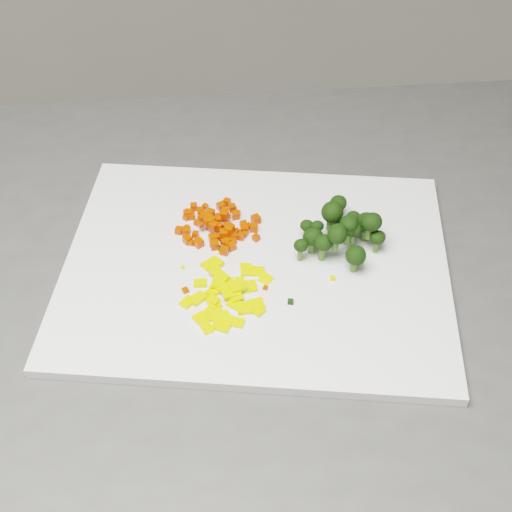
{
  "coord_description": "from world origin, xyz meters",
  "views": [
    {
      "loc": [
        0.27,
        0.06,
        1.46
      ],
      "look_at": [
        0.3,
        0.61,
        0.92
      ],
      "focal_mm": 50.0,
      "sensor_mm": 36.0,
      "label": 1
    }
  ],
  "objects_px": {
    "carrot_pile": "(219,220)",
    "cutting_board": "(256,266)",
    "counter_block": "(241,479)",
    "pepper_pile": "(221,287)",
    "broccoli_pile": "(347,230)"
  },
  "relations": [
    {
      "from": "carrot_pile",
      "to": "cutting_board",
      "type": "bearing_deg",
      "value": -54.97
    },
    {
      "from": "counter_block",
      "to": "pepper_pile",
      "type": "distance_m",
      "value": 0.47
    },
    {
      "from": "pepper_pile",
      "to": "broccoli_pile",
      "type": "relative_size",
      "value": 0.97
    },
    {
      "from": "carrot_pile",
      "to": "broccoli_pile",
      "type": "xyz_separation_m",
      "value": [
        0.14,
        -0.04,
        0.01
      ]
    },
    {
      "from": "counter_block",
      "to": "carrot_pile",
      "type": "relative_size",
      "value": 11.49
    },
    {
      "from": "counter_block",
      "to": "broccoli_pile",
      "type": "bearing_deg",
      "value": 13.92
    },
    {
      "from": "cutting_board",
      "to": "carrot_pile",
      "type": "relative_size",
      "value": 4.5
    },
    {
      "from": "cutting_board",
      "to": "carrot_pile",
      "type": "bearing_deg",
      "value": 125.03
    },
    {
      "from": "carrot_pile",
      "to": "broccoli_pile",
      "type": "bearing_deg",
      "value": -14.59
    },
    {
      "from": "cutting_board",
      "to": "carrot_pile",
      "type": "xyz_separation_m",
      "value": [
        -0.04,
        0.06,
        0.02
      ]
    },
    {
      "from": "carrot_pile",
      "to": "broccoli_pile",
      "type": "relative_size",
      "value": 0.83
    },
    {
      "from": "counter_block",
      "to": "broccoli_pile",
      "type": "height_order",
      "value": "broccoli_pile"
    },
    {
      "from": "cutting_board",
      "to": "pepper_pile",
      "type": "height_order",
      "value": "pepper_pile"
    },
    {
      "from": "carrot_pile",
      "to": "pepper_pile",
      "type": "xyz_separation_m",
      "value": [
        0.0,
        -0.1,
        -0.01
      ]
    },
    {
      "from": "broccoli_pile",
      "to": "counter_block",
      "type": "bearing_deg",
      "value": -166.08
    }
  ]
}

